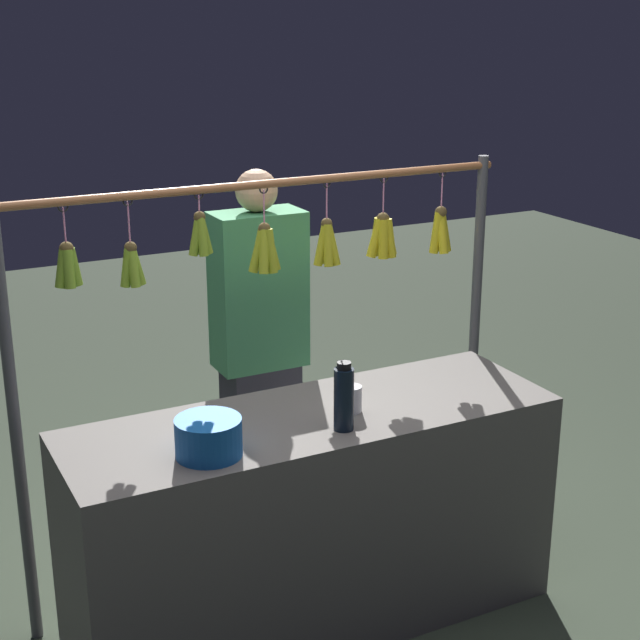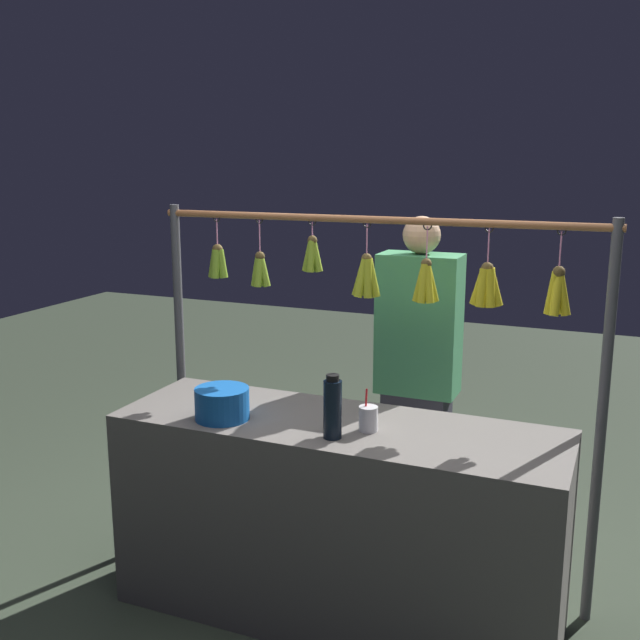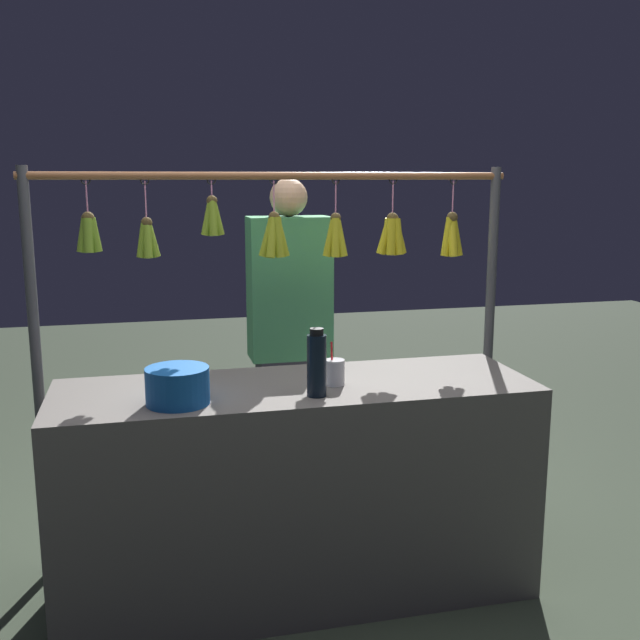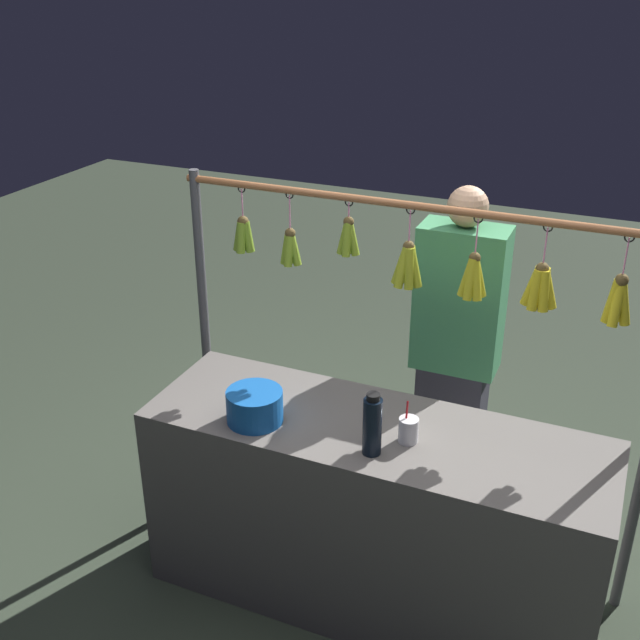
{
  "view_description": "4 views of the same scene",
  "coord_description": "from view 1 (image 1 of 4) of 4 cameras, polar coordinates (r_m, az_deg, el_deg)",
  "views": [
    {
      "loc": [
        1.46,
        2.91,
        2.3
      ],
      "look_at": [
        -0.03,
        0.0,
        1.24
      ],
      "focal_mm": 53.76,
      "sensor_mm": 36.0,
      "label": 1
    },
    {
      "loc": [
        -1.06,
        2.71,
        1.94
      ],
      "look_at": [
        0.08,
        0.0,
        1.3
      ],
      "focal_mm": 41.97,
      "sensor_mm": 36.0,
      "label": 2
    },
    {
      "loc": [
        0.55,
        2.68,
        1.66
      ],
      "look_at": [
        -0.1,
        0.0,
        1.12
      ],
      "focal_mm": 40.8,
      "sensor_mm": 36.0,
      "label": 3
    },
    {
      "loc": [
        -0.83,
        2.46,
        2.58
      ],
      "look_at": [
        0.24,
        0.0,
        1.3
      ],
      "focal_mm": 43.7,
      "sensor_mm": 36.0,
      "label": 4
    }
  ],
  "objects": [
    {
      "name": "blue_bucket",
      "position": [
        3.25,
        -6.66,
        -6.94
      ],
      "size": [
        0.23,
        0.23,
        0.13
      ],
      "primitive_type": "cylinder",
      "color": "#165AAF",
      "rests_on": "market_counter"
    },
    {
      "name": "water_bottle",
      "position": [
        3.4,
        1.43,
        -4.64
      ],
      "size": [
        0.07,
        0.07,
        0.26
      ],
      "color": "black",
      "rests_on": "market_counter"
    },
    {
      "name": "display_rack",
      "position": [
        3.77,
        -2.53,
        1.57
      ],
      "size": [
        2.06,
        0.12,
        1.71
      ],
      "color": "#4C4C51",
      "rests_on": "ground"
    },
    {
      "name": "market_counter",
      "position": [
        3.76,
        -0.45,
        -11.77
      ],
      "size": [
        1.87,
        0.6,
        0.87
      ],
      "primitive_type": "cube",
      "color": "#66605B",
      "rests_on": "ground"
    },
    {
      "name": "vendor_person",
      "position": [
        4.27,
        -3.6,
        -2.26
      ],
      "size": [
        0.4,
        0.21,
        1.67
      ],
      "color": "#2D2D38",
      "rests_on": "ground"
    },
    {
      "name": "drink_cup",
      "position": [
        3.57,
        1.89,
        -4.7
      ],
      "size": [
        0.08,
        0.08,
        0.17
      ],
      "color": "silver",
      "rests_on": "market_counter"
    },
    {
      "name": "ground_plane",
      "position": [
        3.99,
        -0.44,
        -17.21
      ],
      "size": [
        12.0,
        12.0,
        0.0
      ],
      "primitive_type": "plane",
      "color": "#394434"
    }
  ]
}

